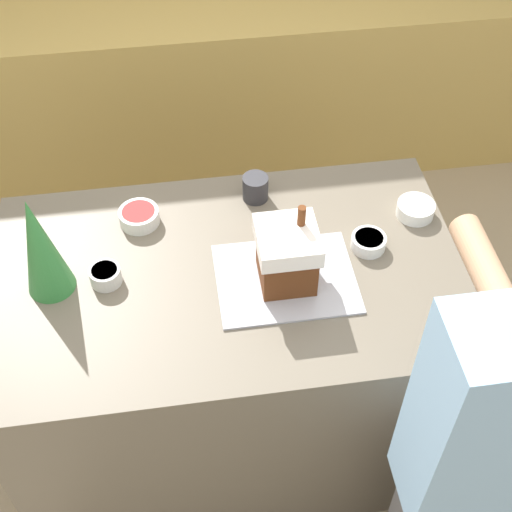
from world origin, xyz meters
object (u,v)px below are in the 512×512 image
Objects in this scene: candy_bowl_front_corner at (369,242)px; person at (488,469)px; decorative_tree at (40,246)px; gingerbread_house at (287,255)px; candy_bowl_near_tray_right at (139,216)px; candy_bowl_far_right at (416,209)px; mug at (255,188)px; candy_bowl_beside_tree at (105,275)px; baking_tray at (286,278)px.

candy_bowl_front_corner is 0.06× the size of person.
person is at bearing -33.92° from decorative_tree.
gingerbread_house is 0.15× the size of person.
gingerbread_house is at bearing -35.95° from candy_bowl_near_tray_right.
candy_bowl_far_right is 0.53m from mug.
gingerbread_house is at bearing -6.28° from decorative_tree.
gingerbread_house is 0.55m from candy_bowl_beside_tree.
mug reaches higher than candy_bowl_far_right.
candy_bowl_beside_tree is 0.06× the size of person.
mug is at bearing 31.11° from candy_bowl_beside_tree.
mug is (-0.04, 0.37, 0.04)m from baking_tray.
gingerbread_house is 2.37× the size of candy_bowl_front_corner.
mug is (0.50, 0.30, 0.01)m from candy_bowl_beside_tree.
candy_bowl_far_right reaches higher than baking_tray.
candy_bowl_far_right is (1.01, 0.15, -0.00)m from candy_bowl_beside_tree.
candy_bowl_far_right is at bearing -6.07° from candy_bowl_near_tray_right.
person reaches higher than decorative_tree.
candy_bowl_near_tray_right is (-0.43, 0.31, -0.08)m from gingerbread_house.
candy_bowl_beside_tree is at bearing 141.98° from person.
gingerbread_house is 2.10× the size of candy_bowl_far_right.
gingerbread_house is at bearing -155.32° from candy_bowl_far_right.
candy_bowl_near_tray_right reaches higher than candy_bowl_far_right.
decorative_tree is 1.19m from candy_bowl_far_right.
person is (1.10, -0.74, -0.21)m from decorative_tree.
mug is (0.66, 0.30, -0.13)m from decorative_tree.
baking_tray is 3.39× the size of candy_bowl_far_right.
person reaches higher than candy_bowl_beside_tree.
candy_bowl_beside_tree is (0.16, -0.01, -0.15)m from decorative_tree.
candy_bowl_front_corner is (0.28, 0.09, -0.09)m from gingerbread_house.
decorative_tree reaches higher than candy_bowl_far_right.
decorative_tree is 0.22m from candy_bowl_beside_tree.
candy_bowl_near_tray_right is at bearing 40.90° from decorative_tree.
gingerbread_house is 0.71m from decorative_tree.
mug is at bearing 8.90° from candy_bowl_near_tray_right.
candy_bowl_far_right is at bearing 6.77° from decorative_tree.
candy_bowl_beside_tree is at bearing 172.48° from gingerbread_house.
candy_bowl_front_corner is 1.15× the size of candy_bowl_beside_tree.
candy_bowl_far_right is at bearing 85.49° from person.
candy_bowl_near_tray_right reaches higher than baking_tray.
gingerbread_house reaches higher than candy_bowl_near_tray_right.
mug is (-0.32, 0.28, 0.02)m from candy_bowl_front_corner.
candy_bowl_beside_tree is (-0.54, 0.07, 0.03)m from baking_tray.
candy_bowl_front_corner is 0.82m from candy_bowl_beside_tree.
mug reaches higher than candy_bowl_beside_tree.
candy_bowl_beside_tree is 0.77× the size of candy_bowl_far_right.
mug is (-0.51, 0.16, 0.02)m from candy_bowl_far_right.
decorative_tree is at bearing 177.89° from candy_bowl_beside_tree.
baking_tray is at bearing -35.98° from candy_bowl_near_tray_right.
gingerbread_house is 0.74× the size of decorative_tree.
candy_bowl_far_right is at bearing 32.64° from candy_bowl_front_corner.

